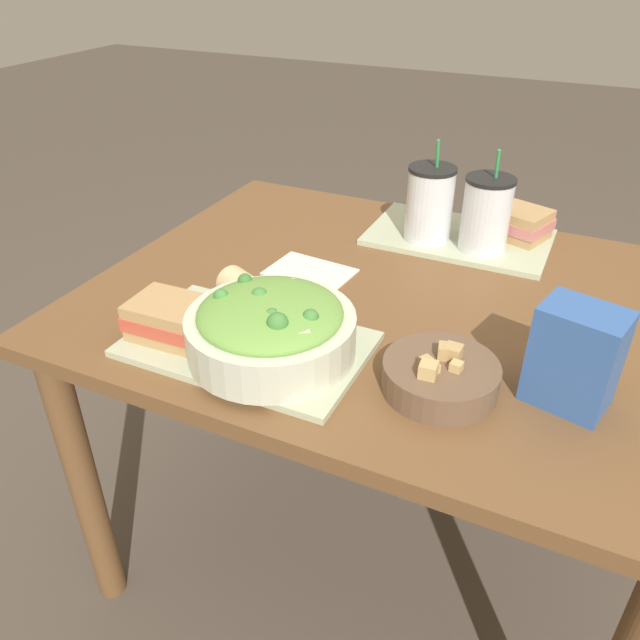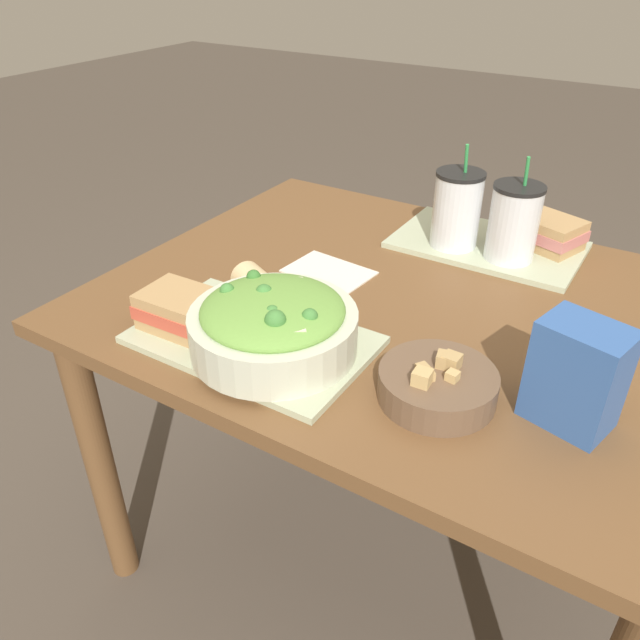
% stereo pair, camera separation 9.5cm
% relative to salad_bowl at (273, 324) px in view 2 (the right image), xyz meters
% --- Properties ---
extents(ground_plane, '(12.00, 12.00, 0.00)m').
position_rel_salad_bowl_xyz_m(ground_plane, '(0.10, 0.28, -0.77)').
color(ground_plane, '#4C4238').
extents(dining_table, '(1.13, 0.89, 0.71)m').
position_rel_salad_bowl_xyz_m(dining_table, '(0.10, 0.28, -0.16)').
color(dining_table, brown).
rests_on(dining_table, ground_plane).
extents(tray_near, '(0.39, 0.25, 0.01)m').
position_rel_salad_bowl_xyz_m(tray_near, '(-0.05, 0.01, -0.05)').
color(tray_near, '#B2BC99').
rests_on(tray_near, dining_table).
extents(tray_far, '(0.39, 0.25, 0.01)m').
position_rel_salad_bowl_xyz_m(tray_far, '(0.16, 0.58, -0.05)').
color(tray_far, '#B2BC99').
rests_on(tray_far, dining_table).
extents(salad_bowl, '(0.27, 0.27, 0.11)m').
position_rel_salad_bowl_xyz_m(salad_bowl, '(0.00, 0.00, 0.00)').
color(salad_bowl, beige).
rests_on(salad_bowl, tray_near).
extents(soup_bowl, '(0.18, 0.18, 0.07)m').
position_rel_salad_bowl_xyz_m(soup_bowl, '(0.27, 0.04, -0.03)').
color(soup_bowl, brown).
rests_on(soup_bowl, dining_table).
extents(sandwich_near, '(0.13, 0.10, 0.06)m').
position_rel_salad_bowl_xyz_m(sandwich_near, '(-0.18, -0.03, -0.02)').
color(sandwich_near, tan).
rests_on(sandwich_near, tray_near).
extents(baguette_near, '(0.17, 0.12, 0.06)m').
position_rel_salad_bowl_xyz_m(baguette_near, '(-0.09, 0.10, -0.02)').
color(baguette_near, '#DBBC84').
rests_on(baguette_near, tray_near).
extents(sandwich_far, '(0.17, 0.14, 0.06)m').
position_rel_salad_bowl_xyz_m(sandwich_far, '(0.27, 0.63, -0.02)').
color(sandwich_far, tan).
rests_on(sandwich_far, tray_far).
extents(baguette_far, '(0.13, 0.08, 0.06)m').
position_rel_salad_bowl_xyz_m(baguette_far, '(0.24, 0.67, -0.02)').
color(baguette_far, '#DBBC84').
rests_on(baguette_far, tray_far).
extents(drink_cup_dark, '(0.10, 0.10, 0.22)m').
position_rel_salad_bowl_xyz_m(drink_cup_dark, '(0.10, 0.53, 0.03)').
color(drink_cup_dark, silver).
rests_on(drink_cup_dark, tray_far).
extents(drink_cup_red, '(0.10, 0.10, 0.22)m').
position_rel_salad_bowl_xyz_m(drink_cup_red, '(0.22, 0.53, 0.02)').
color(drink_cup_red, silver).
rests_on(drink_cup_red, tray_far).
extents(chip_bag, '(0.13, 0.11, 0.16)m').
position_rel_salad_bowl_xyz_m(chip_bag, '(0.44, 0.09, 0.02)').
color(chip_bag, '#335BA3').
rests_on(chip_bag, dining_table).
extents(napkin_folded, '(0.18, 0.13, 0.00)m').
position_rel_salad_bowl_xyz_m(napkin_folded, '(-0.08, 0.30, -0.06)').
color(napkin_folded, silver).
rests_on(napkin_folded, dining_table).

